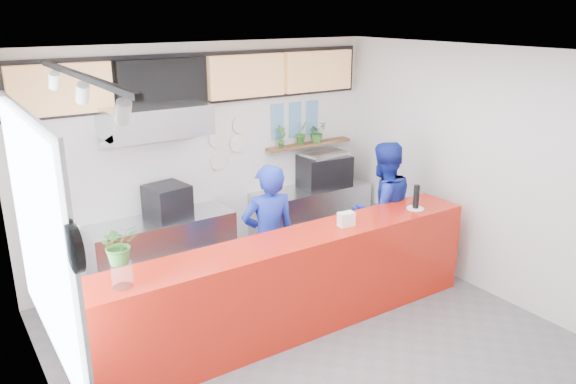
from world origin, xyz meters
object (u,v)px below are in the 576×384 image
service_counter (296,284)px  staff_right (382,210)px  panini_oven (167,202)px  staff_center (269,238)px  espresso_machine (324,171)px  pepper_mill (416,197)px

service_counter → staff_right: (1.70, 0.51, 0.35)m
panini_oven → staff_center: (0.72, -1.22, -0.23)m
staff_center → staff_right: (1.68, -0.07, 0.02)m
espresso_machine → staff_right: (-0.03, -1.29, -0.22)m
panini_oven → espresso_machine: bearing=-9.7°
espresso_machine → pepper_mill: size_ratio=2.46×
espresso_machine → staff_right: bearing=-83.9°
service_counter → staff_right: staff_right is taller
service_counter → panini_oven: bearing=111.3°
staff_center → pepper_mill: 1.83m
service_counter → panini_oven: 2.01m
panini_oven → pepper_mill: pepper_mill is taller
staff_center → espresso_machine: bearing=-131.2°
pepper_mill → service_counter: bearing=177.5°
service_counter → espresso_machine: (1.73, 1.80, 0.58)m
staff_right → pepper_mill: 0.68m
service_counter → staff_right: 1.81m
service_counter → staff_center: size_ratio=2.56×
service_counter → pepper_mill: bearing=-2.5°
service_counter → staff_right: size_ratio=2.49×
espresso_machine → pepper_mill: 1.88m
panini_oven → staff_center: size_ratio=0.27×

